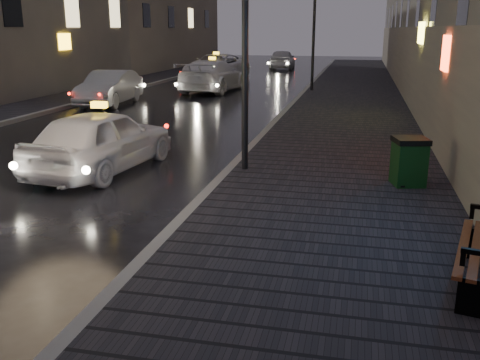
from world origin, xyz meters
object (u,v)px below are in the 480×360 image
at_px(lamp_far, 314,21).
at_px(trash_bin, 409,161).
at_px(car_left_mid, 110,88).
at_px(car_far, 282,59).
at_px(taxi_far, 216,67).
at_px(lamp_near, 245,11).
at_px(taxi_mid, 212,76).
at_px(taxi_near, 102,140).

distance_m(lamp_far, trash_bin, 17.11).
height_order(lamp_far, trash_bin, lamp_far).
height_order(car_left_mid, car_far, car_far).
distance_m(lamp_far, taxi_far, 8.96).
distance_m(lamp_near, taxi_mid, 16.60).
relative_size(car_left_mid, taxi_mid, 0.77).
distance_m(lamp_near, lamp_far, 16.00).
bearing_deg(trash_bin, taxi_far, 100.06).
bearing_deg(lamp_far, taxi_mid, -175.27).
height_order(taxi_near, car_far, car_far).
relative_size(taxi_mid, taxi_far, 0.96).
relative_size(lamp_near, car_far, 1.17).
distance_m(trash_bin, taxi_far, 24.23).
bearing_deg(taxi_far, lamp_far, -32.99).
bearing_deg(taxi_mid, taxi_far, -73.11).
distance_m(trash_bin, car_far, 33.12).
height_order(taxi_near, taxi_far, taxi_far).
bearing_deg(lamp_far, lamp_near, -90.00).
bearing_deg(taxi_far, taxi_mid, -68.86).
xyz_separation_m(taxi_mid, taxi_far, (-1.42, 6.02, -0.00)).
distance_m(taxi_near, taxi_mid, 16.04).
height_order(taxi_near, car_left_mid, taxi_near).
height_order(lamp_far, taxi_near, lamp_far).
relative_size(car_left_mid, taxi_far, 0.74).
height_order(lamp_far, car_far, lamp_far).
bearing_deg(lamp_far, trash_bin, -78.32).
xyz_separation_m(lamp_near, taxi_mid, (-5.05, 15.58, -2.68)).
height_order(car_left_mid, taxi_far, taxi_far).
relative_size(lamp_near, lamp_far, 1.00).
bearing_deg(trash_bin, taxi_near, 164.54).
bearing_deg(lamp_near, taxi_mid, 107.96).
relative_size(trash_bin, car_far, 0.21).
bearing_deg(lamp_far, taxi_far, 139.10).
xyz_separation_m(lamp_far, car_left_mid, (-8.01, -6.09, -2.78)).
bearing_deg(taxi_near, lamp_near, -167.02).
distance_m(taxi_far, car_far, 10.54).
bearing_deg(car_left_mid, taxi_far, 78.38).
xyz_separation_m(trash_bin, taxi_near, (-6.64, 0.17, 0.09)).
xyz_separation_m(taxi_far, car_far, (2.67, 10.20, -0.04)).
height_order(taxi_far, car_far, taxi_far).
height_order(trash_bin, car_far, car_far).
distance_m(trash_bin, taxi_near, 6.65).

